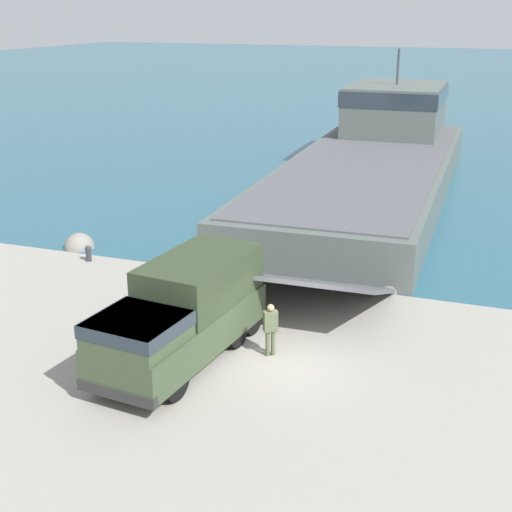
{
  "coord_description": "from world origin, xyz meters",
  "views": [
    {
      "loc": [
        5.93,
        -19.07,
        10.51
      ],
      "look_at": [
        -2.54,
        4.11,
        1.86
      ],
      "focal_mm": 50.0,
      "sensor_mm": 36.0,
      "label": 1
    }
  ],
  "objects_px": {
    "mooring_bollard": "(88,253)",
    "landing_craft": "(376,155)",
    "soldier_on_ramp": "(270,326)",
    "military_truck": "(183,313)"
  },
  "relations": [
    {
      "from": "military_truck",
      "to": "mooring_bollard",
      "type": "relative_size",
      "value": 10.25
    },
    {
      "from": "landing_craft",
      "to": "soldier_on_ramp",
      "type": "bearing_deg",
      "value": -88.18
    },
    {
      "from": "soldier_on_ramp",
      "to": "mooring_bollard",
      "type": "xyz_separation_m",
      "value": [
        -10.38,
        5.74,
        -0.64
      ]
    },
    {
      "from": "landing_craft",
      "to": "military_truck",
      "type": "xyz_separation_m",
      "value": [
        -1.13,
        -25.03,
        -0.35
      ]
    },
    {
      "from": "mooring_bollard",
      "to": "landing_craft",
      "type": "bearing_deg",
      "value": 63.61
    },
    {
      "from": "military_truck",
      "to": "mooring_bollard",
      "type": "bearing_deg",
      "value": -124.84
    },
    {
      "from": "soldier_on_ramp",
      "to": "military_truck",
      "type": "bearing_deg",
      "value": -100.12
    },
    {
      "from": "military_truck",
      "to": "soldier_on_ramp",
      "type": "bearing_deg",
      "value": 120.43
    },
    {
      "from": "landing_craft",
      "to": "soldier_on_ramp",
      "type": "xyz_separation_m",
      "value": [
        1.36,
        -23.91,
        -0.89
      ]
    },
    {
      "from": "soldier_on_ramp",
      "to": "mooring_bollard",
      "type": "distance_m",
      "value": 11.87
    }
  ]
}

